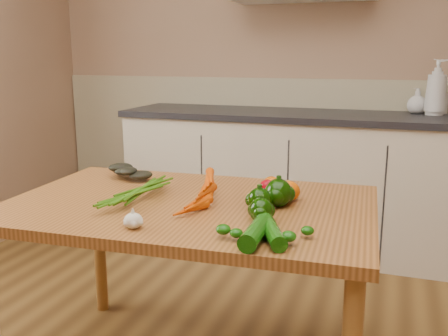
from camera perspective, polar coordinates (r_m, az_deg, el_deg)
The scene contains 17 objects.
room at distance 1.28m, azimuth -4.66°, elevation 12.41°, with size 4.04×5.04×2.64m.
counter_run at distance 3.30m, azimuth 13.32°, elevation -1.62°, with size 2.84×0.64×1.14m.
table at distance 1.89m, azimuth -3.94°, elevation -6.21°, with size 1.39×0.93×0.72m.
soap_bottle_a at distance 3.30m, azimuth 23.12°, elevation 8.48°, with size 0.13×0.13×0.34m, color silver.
soap_bottle_b at distance 3.38m, azimuth 23.35°, elevation 7.27°, with size 0.08×0.09×0.19m, color silver.
soap_bottle_c at distance 3.37m, azimuth 21.22°, elevation 7.16°, with size 0.12×0.12×0.15m, color silver.
carrot_bunch at distance 1.84m, azimuth -4.71°, elevation -3.00°, with size 0.25×0.19×0.07m, color #DC4D05, non-canonical shape.
leafy_greens at distance 2.24m, azimuth -10.52°, elevation 0.04°, with size 0.19×0.17×0.10m, color black, non-canonical shape.
garlic_bulb at distance 1.60m, azimuth -10.33°, elevation -5.94°, with size 0.06×0.06×0.05m, color silver.
pepper_a at distance 1.74m, azimuth 4.05°, elevation -3.64°, with size 0.08×0.08×0.08m, color black.
pepper_b at distance 1.81m, azimuth 6.25°, elevation -2.84°, with size 0.10×0.10×0.10m, color black.
pepper_c at distance 1.64m, azimuth 4.26°, elevation -4.83°, with size 0.08×0.08×0.08m, color black.
tomato_a at distance 1.97m, azimuth 4.98°, elevation -2.15°, with size 0.06×0.06×0.06m, color maroon.
tomato_b at distance 2.00m, azimuth 5.44°, elevation -1.83°, with size 0.07×0.07×0.06m, color #C84F05.
tomato_c at distance 1.88m, azimuth 7.47°, elevation -2.62°, with size 0.08×0.08×0.08m, color #C84F05.
zucchini_a at distance 1.49m, azimuth 5.52°, elevation -7.27°, with size 0.05×0.05×0.21m, color #0E4507.
zucchini_b at distance 1.47m, azimuth 3.60°, elevation -7.40°, with size 0.06×0.06×0.20m, color #0E4507.
Camera 1 is at (0.51, -0.99, 1.25)m, focal length 40.00 mm.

